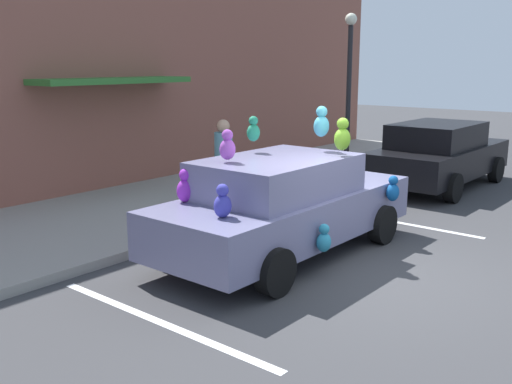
{
  "coord_description": "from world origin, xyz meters",
  "views": [
    {
      "loc": [
        -7.01,
        -3.81,
        2.92
      ],
      "look_at": [
        -0.0,
        1.96,
        0.9
      ],
      "focal_mm": 40.82,
      "sensor_mm": 36.0,
      "label": 1
    }
  ],
  "objects_px": {
    "plush_covered_car": "(284,204)",
    "pedestrian_near_shopfront": "(224,164)",
    "parked_sedan_behind": "(439,154)",
    "teddy_bear_on_sidewalk": "(248,180)",
    "street_lamp_post": "(349,79)"
  },
  "relations": [
    {
      "from": "parked_sedan_behind",
      "to": "pedestrian_near_shopfront",
      "type": "xyz_separation_m",
      "value": [
        -4.81,
        2.53,
        0.13
      ]
    },
    {
      "from": "street_lamp_post",
      "to": "pedestrian_near_shopfront",
      "type": "bearing_deg",
      "value": 171.69
    },
    {
      "from": "plush_covered_car",
      "to": "street_lamp_post",
      "type": "height_order",
      "value": "street_lamp_post"
    },
    {
      "from": "parked_sedan_behind",
      "to": "street_lamp_post",
      "type": "distance_m",
      "value": 2.8
    },
    {
      "from": "street_lamp_post",
      "to": "pedestrian_near_shopfront",
      "type": "height_order",
      "value": "street_lamp_post"
    },
    {
      "from": "plush_covered_car",
      "to": "pedestrian_near_shopfront",
      "type": "distance_m",
      "value": 3.14
    },
    {
      "from": "plush_covered_car",
      "to": "pedestrian_near_shopfront",
      "type": "xyz_separation_m",
      "value": [
        1.59,
        2.71,
        0.12
      ]
    },
    {
      "from": "teddy_bear_on_sidewalk",
      "to": "pedestrian_near_shopfront",
      "type": "relative_size",
      "value": 0.46
    },
    {
      "from": "parked_sedan_behind",
      "to": "teddy_bear_on_sidewalk",
      "type": "xyz_separation_m",
      "value": [
        -4.15,
        2.45,
        -0.29
      ]
    },
    {
      "from": "pedestrian_near_shopfront",
      "to": "parked_sedan_behind",
      "type": "bearing_deg",
      "value": -27.7
    },
    {
      "from": "parked_sedan_behind",
      "to": "teddy_bear_on_sidewalk",
      "type": "height_order",
      "value": "parked_sedan_behind"
    },
    {
      "from": "teddy_bear_on_sidewalk",
      "to": "street_lamp_post",
      "type": "bearing_deg",
      "value": -8.75
    },
    {
      "from": "parked_sedan_behind",
      "to": "pedestrian_near_shopfront",
      "type": "height_order",
      "value": "pedestrian_near_shopfront"
    },
    {
      "from": "parked_sedan_behind",
      "to": "street_lamp_post",
      "type": "bearing_deg",
      "value": 115.78
    },
    {
      "from": "teddy_bear_on_sidewalk",
      "to": "pedestrian_near_shopfront",
      "type": "xyz_separation_m",
      "value": [
        -0.66,
        0.07,
        0.42
      ]
    }
  ]
}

